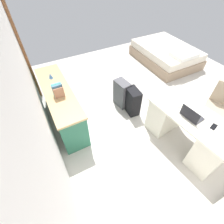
% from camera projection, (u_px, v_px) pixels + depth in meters
% --- Properties ---
extents(ground_plane, '(5.78, 5.78, 0.00)m').
position_uv_depth(ground_plane, '(151.00, 99.00, 3.99)').
color(ground_plane, beige).
extents(wall_back, '(4.68, 0.10, 2.76)m').
position_uv_depth(wall_back, '(25.00, 78.00, 2.21)').
color(wall_back, white).
rests_on(wall_back, ground_plane).
extents(door_wooden, '(0.88, 0.05, 2.04)m').
position_uv_depth(door_wooden, '(23.00, 49.00, 3.59)').
color(door_wooden, brown).
rests_on(door_wooden, ground_plane).
extents(desk, '(1.50, 0.80, 0.75)m').
position_uv_depth(desk, '(187.00, 130.00, 2.85)').
color(desk, silver).
rests_on(desk, ground_plane).
extents(office_chair, '(0.62, 0.62, 0.94)m').
position_uv_depth(office_chair, '(218.00, 110.00, 3.14)').
color(office_chair, black).
rests_on(office_chair, ground_plane).
extents(credenza, '(1.80, 0.48, 0.78)m').
position_uv_depth(credenza, '(62.00, 105.00, 3.26)').
color(credenza, '#28664C').
rests_on(credenza, ground_plane).
extents(bed, '(1.91, 1.41, 0.58)m').
position_uv_depth(bed, '(166.00, 54.00, 5.03)').
color(bed, gray).
rests_on(bed, ground_plane).
extents(suitcase_black, '(0.38, 0.25, 0.59)m').
position_uv_depth(suitcase_black, '(132.00, 101.00, 3.48)').
color(suitcase_black, black).
rests_on(suitcase_black, ground_plane).
extents(suitcase_spare_grey, '(0.38, 0.26, 0.62)m').
position_uv_depth(suitcase_spare_grey, '(122.00, 94.00, 3.63)').
color(suitcase_spare_grey, '#4C4C51').
rests_on(suitcase_spare_grey, ground_plane).
extents(laptop, '(0.33, 0.25, 0.21)m').
position_uv_depth(laptop, '(191.00, 115.00, 2.53)').
color(laptop, '#333338').
rests_on(laptop, desk).
extents(computer_mouse, '(0.07, 0.11, 0.03)m').
position_uv_depth(computer_mouse, '(179.00, 106.00, 2.72)').
color(computer_mouse, white).
rests_on(computer_mouse, desk).
extents(cell_phone_near_laptop, '(0.10, 0.15, 0.01)m').
position_uv_depth(cell_phone_near_laptop, '(214.00, 127.00, 2.43)').
color(cell_phone_near_laptop, black).
rests_on(cell_phone_near_laptop, desk).
extents(book_row, '(0.15, 0.17, 0.23)m').
position_uv_depth(book_row, '(58.00, 90.00, 2.80)').
color(book_row, '#A57257').
rests_on(book_row, credenza).
extents(figurine_small, '(0.08, 0.08, 0.11)m').
position_uv_depth(figurine_small, '(50.00, 76.00, 3.19)').
color(figurine_small, '#4C7FBF').
rests_on(figurine_small, credenza).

